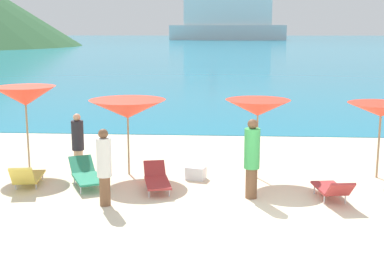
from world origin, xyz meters
name	(u,v)px	position (x,y,z in m)	size (l,w,h in m)	color
ground_plane	(244,135)	(0.00, 10.00, -0.15)	(50.00, 100.00, 0.30)	beige
ocean_water	(227,40)	(0.00, 229.12, 0.01)	(650.00, 440.00, 0.02)	teal
umbrella_0	(25,96)	(-6.36, 3.95, 2.12)	(1.82, 1.82, 2.40)	#9E7F59
umbrella_1	(128,109)	(-3.40, 3.65, 1.84)	(2.30, 2.30, 2.09)	#9E7F59
umbrella_2	(258,108)	(0.12, 3.54, 1.92)	(1.81, 1.81, 2.14)	#9E7F59
umbrella_3	(381,110)	(3.39, 3.76, 1.86)	(1.93, 1.93, 2.04)	#9E7F59
lounge_chair_0	(86,174)	(-4.30, 2.52, 0.31)	(1.31, 1.78, 0.62)	#268C66
lounge_chair_1	(157,179)	(-2.44, 2.29, 0.29)	(0.90, 1.64, 0.58)	#A53333
lounge_chair_3	(27,177)	(-5.76, 2.30, 0.27)	(0.81, 1.64, 0.69)	#D8BF4C
lounge_chair_4	(333,189)	(1.77, 1.68, 0.30)	(0.77, 1.52, 0.64)	#A53333
beachgoer_1	(252,157)	(-0.11, 1.80, 1.01)	(0.37, 0.37, 1.91)	brown
beachgoer_2	(104,165)	(-3.46, 1.05, 0.95)	(0.33, 0.33, 1.78)	brown
beachgoer_4	(78,141)	(-4.86, 3.78, 0.88)	(0.34, 0.34, 1.67)	#DBAA84
cooler_box	(196,173)	(-1.52, 3.28, 0.17)	(0.50, 0.36, 0.34)	white
cruise_ship	(228,21)	(-0.02, 218.92, 8.45)	(50.98, 11.95, 21.92)	silver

